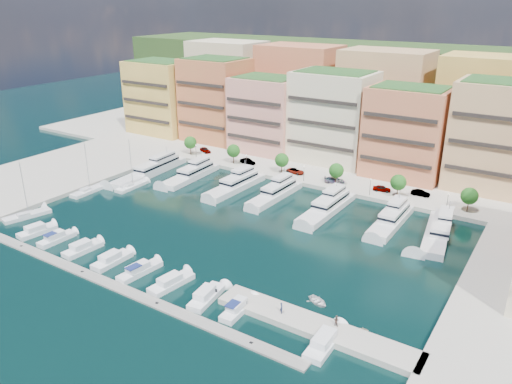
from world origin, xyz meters
TOP-DOWN VIEW (x-y plane):
  - ground at (0.00, 0.00)m, footprint 400.00×400.00m
  - north_quay at (0.00, 62.00)m, footprint 220.00×64.00m
  - west_quay at (-62.00, -8.00)m, footprint 34.00×76.00m
  - hillside at (0.00, 110.00)m, footprint 240.00×40.00m
  - south_pontoon at (-3.00, -30.00)m, footprint 72.00×2.20m
  - finger_pier at (30.00, -22.00)m, footprint 32.00×5.00m
  - apartment_0 at (-66.00, 49.99)m, footprint 22.00×16.50m
  - apartment_1 at (-44.00, 51.99)m, footprint 20.00×16.50m
  - apartment_2 at (-23.00, 49.99)m, footprint 20.00×15.50m
  - apartment_3 at (-2.00, 51.99)m, footprint 22.00×16.50m
  - apartment_4 at (20.00, 49.99)m, footprint 20.00×15.50m
  - apartment_5 at (42.00, 51.99)m, footprint 22.00×16.50m
  - backblock_0 at (-55.00, 74.00)m, footprint 26.00×18.00m
  - backblock_1 at (-25.00, 74.00)m, footprint 26.00×18.00m
  - backblock_2 at (5.00, 74.00)m, footprint 26.00×18.00m
  - backblock_3 at (35.00, 74.00)m, footprint 26.00×18.00m
  - tree_0 at (-40.00, 33.50)m, footprint 3.80×3.80m
  - tree_1 at (-24.00, 33.50)m, footprint 3.80×3.80m
  - tree_2 at (-8.00, 33.50)m, footprint 3.80×3.80m
  - tree_3 at (8.00, 33.50)m, footprint 3.80×3.80m
  - tree_4 at (24.00, 33.50)m, footprint 3.80×3.80m
  - tree_5 at (40.00, 33.50)m, footprint 3.80×3.80m
  - lamppost_0 at (-36.00, 31.20)m, footprint 0.30×0.30m
  - lamppost_1 at (-18.00, 31.20)m, footprint 0.30×0.30m
  - lamppost_2 at (0.00, 31.20)m, footprint 0.30×0.30m
  - lamppost_3 at (18.00, 31.20)m, footprint 0.30×0.30m
  - lamppost_4 at (36.00, 31.20)m, footprint 0.30×0.30m
  - yacht_0 at (-39.50, 16.48)m, footprint 6.63×27.60m
  - yacht_1 at (-27.83, 19.56)m, footprint 5.86×20.71m
  - yacht_2 at (-13.13, 19.52)m, footprint 5.50×20.87m
  - yacht_3 at (-1.63, 20.03)m, footprint 4.80×19.70m
  - yacht_4 at (12.76, 19.00)m, footprint 5.24×21.79m
  - yacht_5 at (27.29, 20.22)m, footprint 4.59×19.19m
  - yacht_6 at (37.20, 19.52)m, footprint 7.51×21.12m
  - cruiser_0 at (-32.87, -24.58)m, footprint 3.82×8.03m
  - cruiser_1 at (-26.44, -24.60)m, footprint 2.62×7.76m
  - cruiser_2 at (-18.57, -24.58)m, footprint 3.31×7.91m
  - cruiser_3 at (-10.38, -24.59)m, footprint 2.95×7.94m
  - cruiser_4 at (-3.30, -24.62)m, footprint 3.29×8.95m
  - cruiser_5 at (4.11, -24.59)m, footprint 3.84×8.78m
  - cruiser_6 at (11.72, -24.59)m, footprint 3.70×8.37m
  - cruiser_7 at (17.93, -24.60)m, footprint 2.64×7.61m
  - cruiser_9 at (32.81, -24.60)m, footprint 3.01×9.01m
  - sailboat_1 at (-42.81, -3.06)m, footprint 3.14×9.96m
  - sailboat_0 at (-42.16, -20.67)m, footprint 5.28×10.49m
  - sailboat_2 at (-36.10, 5.12)m, footprint 3.00×9.55m
  - tender_2 at (27.38, -15.73)m, footprint 4.53×3.98m
  - tender_3 at (36.21, -18.75)m, footprint 1.94×1.78m
  - car_0 at (-37.73, 37.70)m, footprint 4.85×3.36m
  - car_1 at (-20.20, 35.13)m, footprint 5.08×2.60m
  - car_2 at (-4.73, 35.35)m, footprint 5.09×2.65m
  - car_3 at (7.26, 34.40)m, footprint 5.64×3.97m
  - car_4 at (19.59, 35.31)m, footprint 4.59×2.63m
  - car_5 at (28.50, 37.33)m, footprint 4.46×1.66m
  - person_0 at (24.46, -22.36)m, footprint 0.77×0.78m
  - person_1 at (32.73, -20.73)m, footprint 0.87×0.69m

SIDE VIEW (x-z plane):
  - ground at x=0.00m, z-range 0.00..0.00m
  - north_quay at x=0.00m, z-range -1.00..1.00m
  - west_quay at x=-62.00m, z-range -1.00..1.00m
  - hillside at x=0.00m, z-range -29.00..29.00m
  - south_pontoon at x=-3.00m, z-range -0.17..0.17m
  - finger_pier at x=30.00m, z-range -1.00..1.00m
  - sailboat_0 at x=-42.16m, z-range -6.29..6.91m
  - sailboat_1 at x=-42.81m, z-range -6.29..6.91m
  - sailboat_2 at x=-36.10m, z-range -6.29..6.91m
  - tender_2 at x=27.38m, z-range 0.00..0.78m
  - tender_3 at x=36.21m, z-range 0.00..0.85m
  - cruiser_9 at x=32.81m, z-range -0.73..1.82m
  - cruiser_5 at x=4.11m, z-range -0.73..1.82m
  - cruiser_6 at x=11.72m, z-range -0.73..1.82m
  - cruiser_3 at x=-10.38m, z-range -0.73..1.82m
  - cruiser_2 at x=-18.57m, z-range -0.73..1.82m
  - cruiser_0 at x=-32.87m, z-range -0.73..1.82m
  - cruiser_4 at x=-3.30m, z-range -0.76..1.90m
  - cruiser_1 at x=-26.44m, z-range -0.76..1.90m
  - cruiser_7 at x=17.93m, z-range -0.76..1.90m
  - yacht_4 at x=12.76m, z-range -2.56..4.74m
  - yacht_1 at x=-27.83m, z-range -2.56..4.74m
  - yacht_0 at x=-39.50m, z-range -2.44..4.86m
  - yacht_2 at x=-13.13m, z-range -2.44..4.86m
  - yacht_6 at x=37.20m, z-range -2.44..4.86m
  - yacht_5 at x=27.29m, z-range -2.44..4.86m
  - yacht_3 at x=-1.63m, z-range -2.44..4.86m
  - car_2 at x=-4.73m, z-range 1.00..2.37m
  - car_5 at x=28.50m, z-range 1.00..2.46m
  - car_4 at x=19.59m, z-range 1.00..2.47m
  - car_3 at x=7.26m, z-range 1.00..2.52m
  - car_0 at x=-37.73m, z-range 1.00..2.53m
  - car_1 at x=-20.20m, z-range 1.00..2.60m
  - person_1 at x=32.73m, z-range 1.00..2.71m
  - person_0 at x=24.46m, z-range 1.00..2.82m
  - lamppost_0 at x=-36.00m, z-range 1.73..5.93m
  - lamppost_1 at x=-18.00m, z-range 1.73..5.93m
  - lamppost_2 at x=0.00m, z-range 1.73..5.93m
  - lamppost_3 at x=18.00m, z-range 1.73..5.93m
  - lamppost_4 at x=36.00m, z-range 1.73..5.93m
  - tree_0 at x=-40.00m, z-range 1.92..7.57m
  - tree_1 at x=-24.00m, z-range 1.92..7.57m
  - tree_2 at x=-8.00m, z-range 1.92..7.57m
  - tree_3 at x=8.00m, z-range 1.92..7.57m
  - tree_4 at x=24.00m, z-range 1.92..7.57m
  - tree_5 at x=40.00m, z-range 1.92..7.57m
  - apartment_2 at x=-23.00m, z-range 0.91..23.71m
  - apartment_4 at x=20.00m, z-range 0.91..24.71m
  - apartment_0 at x=-66.00m, z-range 0.91..25.71m
  - apartment_3 at x=-2.00m, z-range 0.91..26.71m
  - apartment_5 at x=42.00m, z-range 0.91..27.71m
  - apartment_1 at x=-44.00m, z-range 0.91..27.71m
  - backblock_0 at x=-55.00m, z-range 1.00..31.00m
  - backblock_1 at x=-25.00m, z-range 1.00..31.00m
  - backblock_2 at x=5.00m, z-range 1.00..31.00m
  - backblock_3 at x=35.00m, z-range 1.00..31.00m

